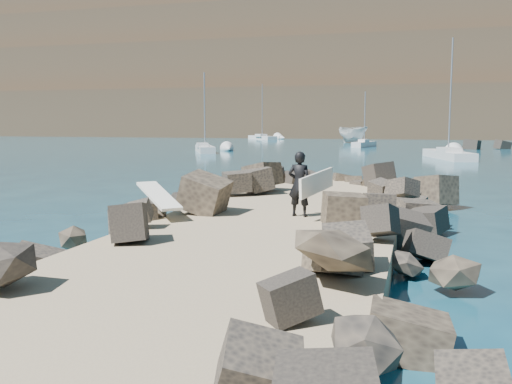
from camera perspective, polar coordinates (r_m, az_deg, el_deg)
ground at (r=13.77m, az=1.14°, el=-5.72°), size 800.00×800.00×0.00m
jetty at (r=11.83m, az=-1.33°, el=-6.35°), size 6.00×26.00×0.60m
riprap_left at (r=13.35m, az=-12.70°, el=-4.10°), size 2.60×22.00×1.00m
riprap_right at (r=11.78m, az=13.08°, el=-5.59°), size 2.60×22.00×1.00m
headland at (r=173.61m, az=18.28°, el=10.94°), size 360.00×140.00×32.00m
surfboard_resting at (r=14.90m, az=-9.71°, el=-0.79°), size 1.89×1.94×0.07m
boat_imported at (r=84.32m, az=9.70°, el=5.70°), size 5.85×6.67×2.51m
surfer_with_board at (r=14.73m, az=4.63°, el=0.82°), size 1.05×2.06×1.69m
sailboat_c at (r=49.98m, az=18.67°, el=3.56°), size 4.04×8.59×9.99m
sailboat_b at (r=71.20m, az=10.76°, el=4.72°), size 2.64×5.67×6.85m
sailboat_e at (r=100.08m, az=0.61°, el=5.47°), size 6.65×7.39×9.73m
sailboat_a at (r=57.90m, az=-5.15°, el=4.32°), size 4.24×6.65×8.10m
headland_buildings at (r=168.59m, az=21.06°, el=17.12°), size 137.50×30.50×5.00m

